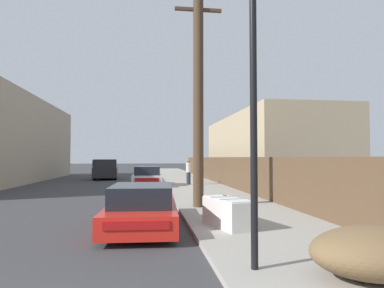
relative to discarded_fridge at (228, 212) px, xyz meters
name	(u,v)px	position (x,y,z in m)	size (l,w,h in m)	color
sidewalk_curb	(189,182)	(1.11, 17.29, -0.44)	(4.20, 63.00, 0.12)	#9E998E
discarded_fridge	(228,212)	(0.00, 0.00, 0.00)	(1.11, 1.88, 0.78)	silver
parked_sports_car_red	(142,208)	(-2.26, 0.66, 0.06)	(2.05, 4.73, 1.22)	red
car_parked_mid	(147,177)	(-2.10, 13.88, 0.15)	(1.91, 4.42, 1.38)	silver
pickup_truck	(106,169)	(-5.81, 22.70, 0.40)	(2.42, 5.46, 1.79)	#232328
utility_pole	(198,94)	(-0.22, 3.73, 3.85)	(1.80, 0.39, 8.33)	#4C3826
street_lamp	(253,100)	(-0.38, -3.45, 2.43)	(0.26, 0.26, 4.85)	black
brush_pile	(380,252)	(1.38, -4.13, 0.02)	(2.18, 1.56, 0.80)	brown
wooden_fence	(222,171)	(3.06, 14.16, 0.55)	(0.08, 38.64, 1.86)	brown
building_right_house	(266,150)	(6.97, 16.28, 2.03)	(6.00, 16.12, 5.05)	tan
pedestrian	(188,171)	(0.69, 14.13, 0.52)	(0.34, 0.34, 1.74)	#282D42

